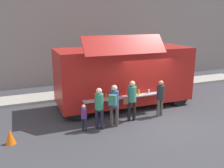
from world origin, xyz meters
TOP-DOWN VIEW (x-y plane):
  - ground_plane at (0.00, 0.00)m, footprint 60.00×60.00m
  - curb_strip at (-4.64, 4.97)m, footprint 28.00×1.60m
  - building_behind at (-3.64, 8.87)m, footprint 32.00×2.40m
  - food_truck_main at (-0.64, 2.35)m, footprint 6.61×3.18m
  - traffic_cone_orange at (-6.04, 0.20)m, footprint 0.36×0.36m
  - trash_bin at (3.54, 4.67)m, footprint 0.60×0.60m
  - customer_front_ordering at (-1.15, 0.47)m, footprint 0.58×0.36m
  - customer_mid_with_backpack at (-2.08, 0.18)m, footprint 0.51×0.56m
  - customer_rear_waiting at (-2.70, 0.21)m, footprint 0.35×0.35m
  - customer_extra_browsing at (0.26, 0.44)m, footprint 0.34×0.34m
  - child_near_queue at (-3.33, 0.23)m, footprint 0.22×0.22m

SIDE VIEW (x-z plane):
  - ground_plane at x=0.00m, z-range 0.00..0.00m
  - curb_strip at x=-4.64m, z-range 0.00..0.15m
  - traffic_cone_orange at x=-6.04m, z-range 0.00..0.55m
  - trash_bin at x=3.54m, z-range 0.00..0.90m
  - child_near_queue at x=-3.33m, z-range 0.11..1.20m
  - customer_extra_browsing at x=0.26m, z-range 0.16..1.83m
  - customer_rear_waiting at x=-2.70m, z-range 0.16..1.86m
  - customer_front_ordering at x=-1.15m, z-range 0.16..1.94m
  - customer_mid_with_backpack at x=-2.08m, z-range 0.20..1.95m
  - food_truck_main at x=-0.64m, z-range -0.22..3.41m
  - building_behind at x=-3.64m, z-range 0.00..9.42m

